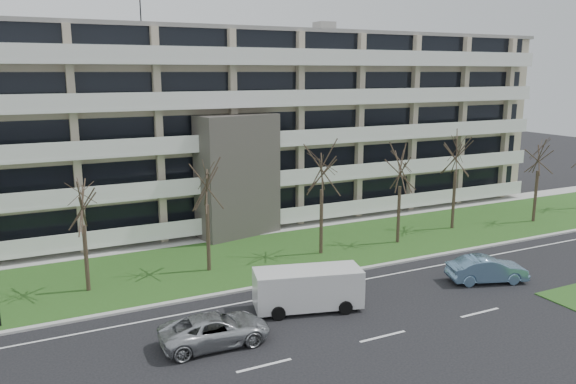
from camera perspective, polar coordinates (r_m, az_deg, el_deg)
ground at (r=27.22m, az=9.60°, el=-14.28°), size 160.00×160.00×0.00m
grass_verge at (r=37.69m, az=-1.99°, el=-6.44°), size 90.00×10.00×0.06m
curb at (r=33.44m, az=1.55°, el=-8.84°), size 90.00×0.35×0.12m
sidewalk at (r=42.54m, az=-5.02°, el=-4.28°), size 90.00×2.00×0.08m
lane_edge_line at (r=32.23m, az=2.80°, el=-9.79°), size 90.00×0.12×0.01m
apartment_building at (r=47.45m, az=-8.18°, el=6.68°), size 60.50×15.10×18.75m
silver_pickup at (r=26.12m, az=-7.40°, el=-13.70°), size 5.06×2.47×1.39m
blue_sedan at (r=34.95m, az=19.56°, el=-7.42°), size 4.82×2.98×1.50m
white_van at (r=29.22m, az=2.16°, el=-9.46°), size 5.83×3.36×2.13m
tree_2 at (r=32.28m, az=-20.24°, el=-0.68°), size 3.40×3.40×6.81m
tree_3 at (r=33.73m, az=-8.30°, el=1.37°), size 3.73×3.73×7.46m
tree_4 at (r=36.64m, az=3.48°, el=2.89°), size 3.96×3.96×7.91m
tree_5 at (r=39.88m, az=11.38°, el=2.83°), size 3.69×3.69×7.39m
tree_6 at (r=44.58m, az=16.78°, el=4.18°), size 4.02×4.02×8.04m
tree_7 at (r=49.06m, az=24.21°, el=3.87°), size 3.78×3.78×7.56m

